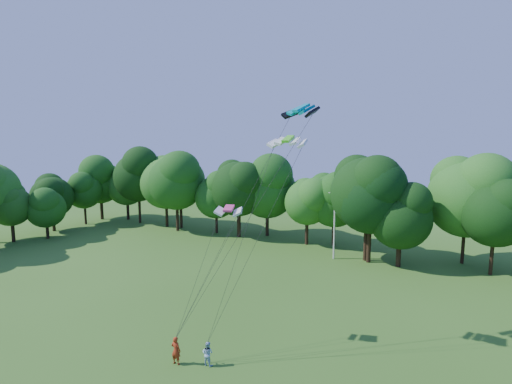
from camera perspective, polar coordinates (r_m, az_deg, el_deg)
The scene contains 9 objects.
utility_pole at distance 49.20m, azimuth 11.14°, elevation -4.58°, with size 1.66×0.21×8.30m.
kite_flyer_left at distance 28.38m, azimuth -11.37°, elevation -21.31°, with size 0.69×0.45×1.88m, color #9D2C14.
kite_flyer_right at distance 28.05m, azimuth -6.94°, elevation -21.92°, with size 0.78×0.60×1.59m, color #9CBCD8.
kite_teal at distance 27.77m, azimuth 6.47°, elevation 11.84°, with size 2.99×2.21×0.65m.
kite_green at distance 27.57m, azimuth 4.60°, elevation 7.57°, with size 2.70×1.32×0.53m.
kite_pink at distance 28.14m, azimuth -3.91°, elevation -2.34°, with size 2.14×1.51×0.41m.
tree_back_west at distance 65.63m, azimuth -10.78°, elevation 1.91°, with size 8.94×8.94×13.01m.
tree_back_center at distance 48.15m, azimuth 16.08°, elevation -0.25°, with size 9.02×9.02×13.13m.
tree_flank_west at distance 65.62m, azimuth -31.65°, elevation -1.33°, with size 6.18×6.18×8.99m.
Camera 1 is at (14.43, -13.08, 14.66)m, focal length 28.00 mm.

